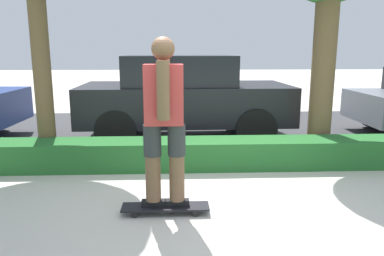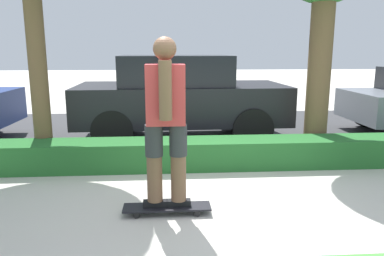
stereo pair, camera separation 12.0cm
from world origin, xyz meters
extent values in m
plane|color=#BCB7AD|center=(0.00, 0.00, 0.00)|extent=(60.00, 60.00, 0.00)
cube|color=#38383A|center=(0.00, 4.20, 0.00)|extent=(18.60, 5.00, 0.01)
cube|color=#236028|center=(0.00, 1.60, 0.21)|extent=(18.60, 0.60, 0.42)
cube|color=black|center=(-0.53, -0.04, 0.08)|extent=(0.95, 0.24, 0.02)
cylinder|color=black|center=(-0.21, -0.13, 0.03)|extent=(0.07, 0.04, 0.07)
cylinder|color=black|center=(-0.21, 0.05, 0.03)|extent=(0.07, 0.04, 0.07)
cylinder|color=black|center=(-0.85, -0.13, 0.03)|extent=(0.07, 0.04, 0.07)
cylinder|color=black|center=(-0.85, 0.05, 0.03)|extent=(0.07, 0.04, 0.07)
cube|color=black|center=(-0.66, -0.04, 0.12)|extent=(0.26, 0.09, 0.07)
cylinder|color=brown|center=(-0.66, -0.04, 0.57)|extent=(0.16, 0.16, 0.84)
cylinder|color=#2D2D33|center=(-0.66, -0.04, 0.83)|extent=(0.19, 0.19, 0.33)
cube|color=black|center=(-0.40, -0.04, 0.12)|extent=(0.26, 0.09, 0.07)
cylinder|color=brown|center=(-0.40, -0.04, 0.57)|extent=(0.16, 0.16, 0.84)
cylinder|color=#2D2D33|center=(-0.40, -0.04, 0.83)|extent=(0.19, 0.19, 0.33)
cube|color=#C6383D|center=(-0.53, -0.04, 1.30)|extent=(0.40, 0.22, 0.62)
cylinder|color=brown|center=(-0.53, -0.20, 1.36)|extent=(0.13, 0.13, 0.58)
cylinder|color=brown|center=(-0.53, 0.13, 1.36)|extent=(0.13, 0.13, 0.58)
sphere|color=brown|center=(-0.53, -0.04, 1.77)|extent=(0.24, 0.24, 0.24)
cylinder|color=brown|center=(-2.44, 1.98, 1.58)|extent=(0.27, 0.27, 3.16)
cylinder|color=brown|center=(1.96, 2.11, 1.44)|extent=(0.37, 0.37, 2.88)
cube|color=black|center=(-0.22, 3.46, 0.73)|extent=(4.04, 1.91, 0.72)
cube|color=black|center=(-0.34, 3.46, 1.37)|extent=(2.12, 1.65, 0.56)
cylinder|color=black|center=(1.02, 2.62, 0.37)|extent=(0.74, 0.22, 0.74)
cylinder|color=black|center=(1.02, 4.30, 0.37)|extent=(0.74, 0.22, 0.74)
cylinder|color=black|center=(-1.46, 2.62, 0.37)|extent=(0.74, 0.22, 0.74)
cylinder|color=black|center=(-1.46, 4.30, 0.37)|extent=(0.74, 0.22, 0.74)
cylinder|color=black|center=(4.11, 4.36, 0.30)|extent=(0.61, 0.21, 0.61)
camera|label=1|loc=(-0.41, -3.86, 1.75)|focal=35.00mm
camera|label=2|loc=(-0.53, -3.85, 1.75)|focal=35.00mm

